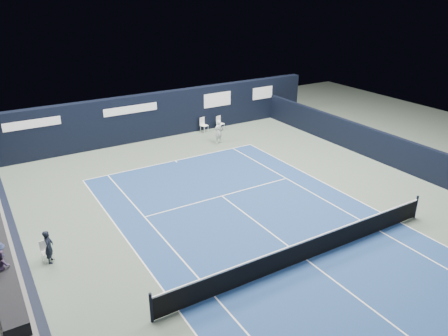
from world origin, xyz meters
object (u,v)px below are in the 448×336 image
Objects in this scene: folding_chair_back_b at (220,122)px; tennis_player at (218,132)px; line_judge_chair at (46,249)px; folding_chair_back_a at (203,122)px; tennis_net at (308,249)px.

folding_chair_back_b is 0.65× the size of tennis_player.
line_judge_chair is 14.83m from tennis_player.
folding_chair_back_a is at bearing 84.38° from tennis_player.
folding_chair_back_a is 2.64m from tennis_player.
folding_chair_back_b reaches higher than line_judge_chair.
folding_chair_back_a is at bearing 150.19° from folding_chair_back_b.
folding_chair_back_b is 0.08× the size of tennis_net.
tennis_net is (-5.35, -15.64, -0.07)m from folding_chair_back_b.
tennis_player is at bearing 24.81° from line_judge_chair.
folding_chair_back_a is at bearing 31.94° from line_judge_chair.
line_judge_chair is at bearing -146.99° from tennis_player.
tennis_net is at bearing -106.19° from tennis_player.
tennis_net reaches higher than folding_chair_back_b.
tennis_net is at bearing -122.16° from folding_chair_back_a.
folding_chair_back_a is 1.27m from folding_chair_back_b.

